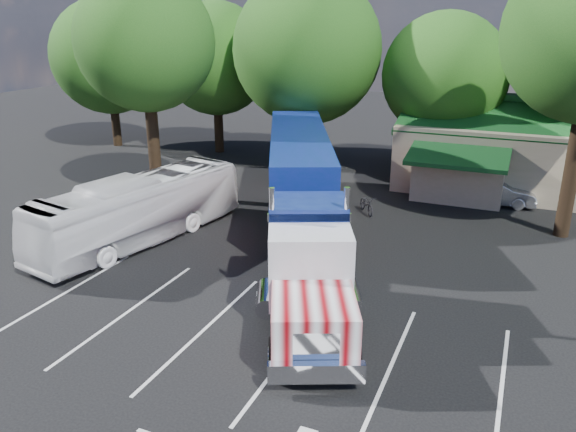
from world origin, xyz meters
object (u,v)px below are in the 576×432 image
at_px(semi_truck, 301,183).
at_px(bicycle, 367,204).
at_px(woman, 347,307).
at_px(silver_sedan, 494,192).
at_px(tour_bus, 140,209).

xyz_separation_m(semi_truck, bicycle, (2.05, 4.57, -2.17)).
distance_m(woman, silver_sedan, 16.81).
bearing_deg(bicycle, tour_bus, -171.69).
bearing_deg(semi_truck, silver_sedan, 22.77).
bearing_deg(woman, bicycle, 3.19).
relative_size(semi_truck, woman, 12.10).
distance_m(tour_bus, silver_sedan, 19.51).
xyz_separation_m(tour_bus, silver_sedan, (15.04, 12.39, -0.83)).
bearing_deg(silver_sedan, tour_bus, 123.32).
distance_m(woman, bicycle, 12.47).
bearing_deg(semi_truck, bicycle, 41.81).
distance_m(bicycle, silver_sedan, 7.56).
bearing_deg(semi_truck, tour_bus, -176.22).
height_order(semi_truck, woman, semi_truck).
xyz_separation_m(semi_truck, silver_sedan, (8.30, 8.83, -1.93)).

